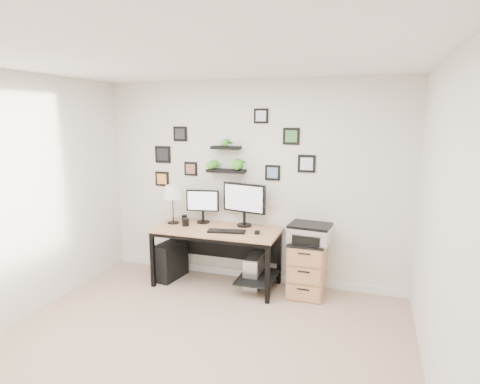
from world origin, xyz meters
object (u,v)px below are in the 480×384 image
at_px(table_lamp, 172,193).
at_px(desk, 220,238).
at_px(monitor_left, 203,204).
at_px(pc_tower_grey, 254,271).
at_px(file_cabinet, 307,268).
at_px(pc_tower_black, 171,260).
at_px(monitor_right, 244,201).
at_px(mug, 186,222).
at_px(printer, 310,233).

bearing_deg(table_lamp, desk, -3.19).
bearing_deg(monitor_left, pc_tower_grey, -9.47).
relative_size(monitor_left, file_cabinet, 0.66).
bearing_deg(pc_tower_black, table_lamp, 73.88).
xyz_separation_m(monitor_right, mug, (-0.72, -0.22, -0.28)).
relative_size(desk, monitor_left, 3.60).
distance_m(desk, file_cabinet, 1.15).
bearing_deg(file_cabinet, mug, -176.69).
relative_size(desk, printer, 3.13).
relative_size(table_lamp, mug, 5.14).
xyz_separation_m(mug, file_cabinet, (1.57, 0.09, -0.46)).
bearing_deg(pc_tower_black, monitor_right, 20.67).
height_order(table_lamp, printer, table_lamp).
distance_m(monitor_left, mug, 0.33).
bearing_deg(table_lamp, monitor_left, 20.47).
distance_m(desk, monitor_right, 0.56).
xyz_separation_m(monitor_left, pc_tower_black, (-0.39, -0.19, -0.76)).
bearing_deg(pc_tower_black, monitor_left, 34.48).
bearing_deg(pc_tower_grey, table_lamp, -179.38).
bearing_deg(monitor_left, desk, -29.59).
bearing_deg(pc_tower_black, desk, 9.84).
bearing_deg(pc_tower_grey, pc_tower_black, -176.72).
relative_size(pc_tower_black, file_cabinet, 0.74).
relative_size(monitor_right, table_lamp, 1.17).
height_order(monitor_right, mug, monitor_right).
xyz_separation_m(table_lamp, printer, (1.80, 0.01, -0.38)).
xyz_separation_m(desk, pc_tower_black, (-0.70, -0.02, -0.38)).
xyz_separation_m(table_lamp, file_cabinet, (1.78, 0.02, -0.82)).
distance_m(pc_tower_black, pc_tower_grey, 1.14).
height_order(desk, file_cabinet, desk).
relative_size(monitor_left, pc_tower_grey, 1.04).
relative_size(desk, mug, 16.15).
distance_m(monitor_right, table_lamp, 0.95).
xyz_separation_m(desk, file_cabinet, (1.11, 0.06, -0.29)).
bearing_deg(pc_tower_grey, monitor_right, 142.03).
height_order(pc_tower_grey, printer, printer).
bearing_deg(pc_tower_grey, desk, -173.58).
xyz_separation_m(desk, pc_tower_grey, (0.44, 0.05, -0.42)).
bearing_deg(monitor_left, table_lamp, -159.53).
bearing_deg(monitor_right, pc_tower_grey, -37.97).
relative_size(monitor_right, pc_tower_grey, 1.39).
bearing_deg(desk, monitor_right, 36.10).
distance_m(desk, pc_tower_black, 0.79).
bearing_deg(monitor_right, mug, -162.86).
relative_size(pc_tower_grey, printer, 0.84).
bearing_deg(monitor_left, printer, -5.19).
relative_size(mug, printer, 0.19).
height_order(file_cabinet, printer, printer).
xyz_separation_m(table_lamp, pc_tower_black, (-0.02, -0.05, -0.91)).
bearing_deg(mug, pc_tower_black, 175.99).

